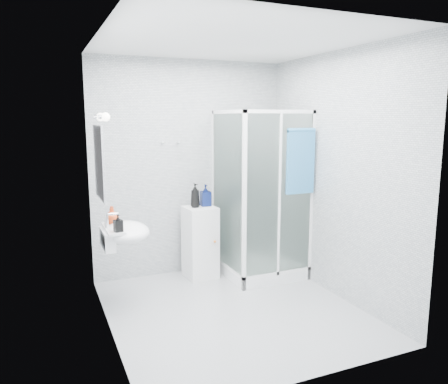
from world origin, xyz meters
name	(u,v)px	position (x,y,z in m)	size (l,w,h in m)	color
room	(234,183)	(0.00, 0.00, 1.30)	(2.40, 2.60, 2.60)	silver
shower_enclosure	(257,241)	(0.67, 0.77, 0.45)	(0.90, 0.95, 2.00)	white
wall_basin	(123,233)	(-0.99, 0.45, 0.80)	(0.46, 0.56, 0.35)	white
mirror	(99,162)	(-1.19, 0.45, 1.50)	(0.02, 0.60, 0.70)	white
vanity_lights	(102,117)	(-1.14, 0.45, 1.92)	(0.10, 0.40, 0.08)	silver
wall_hooks	(171,143)	(-0.25, 1.26, 1.62)	(0.23, 0.06, 0.03)	silver
storage_cabinet	(200,242)	(0.03, 1.03, 0.43)	(0.38, 0.39, 0.86)	white
hand_towel	(301,160)	(0.99, 0.36, 1.45)	(0.34, 0.05, 0.73)	teal
shampoo_bottle_a	(195,195)	(-0.03, 1.03, 1.01)	(0.11, 0.11, 0.29)	black
shampoo_bottle_b	(206,195)	(0.12, 1.07, 0.99)	(0.12, 0.12, 0.26)	#0B1645
soap_dispenser_orange	(112,215)	(-1.07, 0.57, 0.95)	(0.14, 0.14, 0.18)	#C73F17
soap_dispenser_black	(118,223)	(-1.06, 0.26, 0.95)	(0.07, 0.08, 0.17)	black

